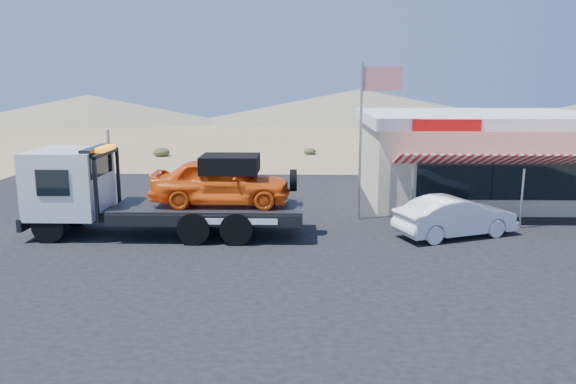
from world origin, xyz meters
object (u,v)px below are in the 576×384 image
Objects in this scene: white_sedan at (455,217)px; tow_truck at (159,188)px; jerky_store at (476,155)px; flagpole at (367,123)px.

tow_truck is at bearing 68.24° from white_sedan.
white_sedan is at bearing -111.51° from jerky_store.
jerky_store is (2.69, 6.83, 1.27)m from white_sedan.
tow_truck is 0.90× the size of jerky_store.
tow_truck is at bearing -152.15° from jerky_store.
white_sedan is 0.41× the size of jerky_store.
tow_truck is 2.20× the size of white_sedan.
jerky_store reaches higher than white_sedan.
flagpole is (7.42, 2.39, 2.08)m from tow_truck.
jerky_store is 1.73× the size of flagpole.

